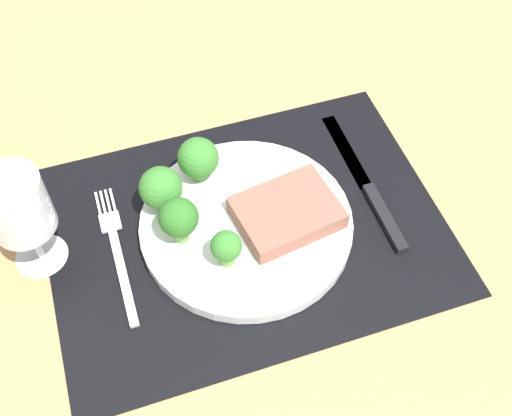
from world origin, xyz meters
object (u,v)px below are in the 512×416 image
(knife, at_px, (369,190))
(steak, at_px, (287,213))
(plate, at_px, (246,224))
(fork, at_px, (117,252))
(wine_glass, at_px, (18,210))

(knife, bearing_deg, steak, -172.59)
(plate, height_order, fork, plate)
(plate, relative_size, knife, 1.09)
(knife, bearing_deg, wine_glass, 174.28)
(fork, relative_size, wine_glass, 1.40)
(fork, bearing_deg, wine_glass, 166.50)
(fork, xyz_separation_m, knife, (0.31, -0.01, 0.00))
(wine_glass, bearing_deg, knife, -4.74)
(plate, relative_size, wine_glass, 1.83)
(steak, height_order, wine_glass, wine_glass)
(plate, bearing_deg, fork, 174.65)
(plate, xyz_separation_m, wine_glass, (-0.24, 0.04, 0.08))
(steak, relative_size, fork, 0.59)
(steak, xyz_separation_m, knife, (0.12, 0.02, -0.02))
(steak, relative_size, knife, 0.50)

